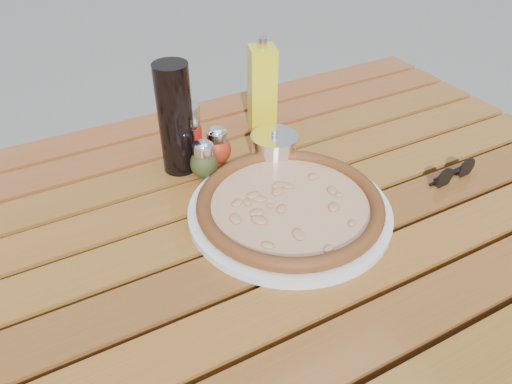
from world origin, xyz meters
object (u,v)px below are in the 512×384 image
table (261,242)px  sunglasses (454,173)px  pizza (290,204)px  parmesan_tin (274,148)px  plate (290,211)px  pepper_shaker (218,146)px  dark_bottle (176,119)px  olive_oil_cruet (262,89)px  soda_can (185,133)px  oregano_shaker (204,160)px

table → sunglasses: bearing=-14.0°
pizza → parmesan_tin: (0.06, 0.16, 0.01)m
plate → pepper_shaker: 0.22m
table → dark_bottle: dark_bottle is taller
table → pizza: size_ratio=3.37×
pepper_shaker → olive_oil_cruet: olive_oil_cruet is taller
table → pepper_shaker: (0.00, 0.18, 0.11)m
dark_bottle → pepper_shaker: bearing=-13.4°
sunglasses → soda_can: bearing=138.0°
table → olive_oil_cruet: olive_oil_cruet is taller
pepper_shaker → oregano_shaker: bearing=-143.5°
dark_bottle → sunglasses: bearing=-33.1°
soda_can → parmesan_tin: size_ratio=0.97×
plate → soda_can: 0.28m
pepper_shaker → parmesan_tin: (0.10, -0.05, -0.01)m
pepper_shaker → table: bearing=-90.1°
oregano_shaker → olive_oil_cruet: olive_oil_cruet is taller
table → olive_oil_cruet: (0.15, 0.26, 0.17)m
dark_bottle → table: bearing=-69.5°
soda_can → plate: bearing=-71.1°
plate → pizza: size_ratio=0.87×
sunglasses → table: bearing=161.3°
parmesan_tin → soda_can: bearing=147.8°
dark_bottle → parmesan_tin: bearing=-20.5°
oregano_shaker → soda_can: soda_can is taller
dark_bottle → sunglasses: dark_bottle is taller
olive_oil_cruet → parmesan_tin: (-0.04, -0.13, -0.07)m
plate → pizza: bearing=-76.0°
pizza → oregano_shaker: (-0.08, 0.18, 0.02)m
table → sunglasses: 0.40m
oregano_shaker → dark_bottle: bearing=120.7°
table → soda_can: bearing=102.0°
table → plate: 0.10m
soda_can → olive_oil_cruet: size_ratio=0.57×
plate → parmesan_tin: size_ratio=2.92×
table → plate: bearing=-37.2°
table → olive_oil_cruet: bearing=60.7°
soda_can → oregano_shaker: bearing=-87.1°
table → olive_oil_cruet: 0.35m
plate → pepper_shaker: size_ratio=4.39×
dark_bottle → soda_can: bearing=47.9°
soda_can → pepper_shaker: bearing=-43.8°
pepper_shaker → parmesan_tin: size_ratio=0.67×
parmesan_tin → sunglasses: parmesan_tin is taller
dark_bottle → soda_can: size_ratio=1.83×
olive_oil_cruet → parmesan_tin: olive_oil_cruet is taller
plate → sunglasses: bearing=-10.6°
table → pizza: (0.04, -0.03, 0.10)m
olive_oil_cruet → pizza: bearing=-110.0°
pepper_shaker → parmesan_tin: pepper_shaker is taller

